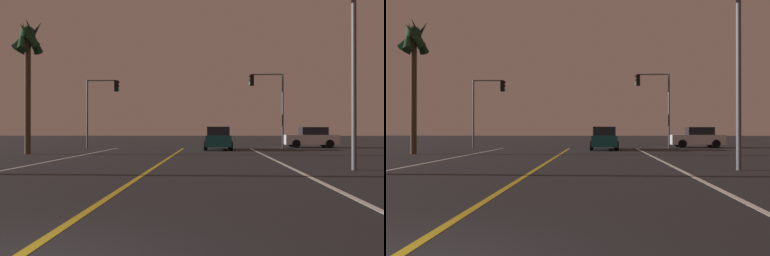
% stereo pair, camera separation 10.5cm
% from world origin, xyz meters
% --- Properties ---
extents(lane_edge_right, '(0.16, 34.52, 0.01)m').
position_xyz_m(lane_edge_right, '(5.30, 11.26, 0.00)').
color(lane_edge_right, silver).
rests_on(lane_edge_right, ground).
extents(lane_edge_left, '(0.16, 34.52, 0.01)m').
position_xyz_m(lane_edge_left, '(-5.30, 11.26, 0.00)').
color(lane_edge_left, silver).
rests_on(lane_edge_left, ground).
extents(lane_center_divider, '(0.16, 34.52, 0.01)m').
position_xyz_m(lane_center_divider, '(0.00, 11.26, 0.00)').
color(lane_center_divider, gold).
rests_on(lane_center_divider, ground).
extents(car_ahead_far, '(2.02, 4.30, 1.70)m').
position_xyz_m(car_ahead_far, '(2.72, 26.34, 0.82)').
color(car_ahead_far, black).
rests_on(car_ahead_far, ground).
extents(car_crossing_side, '(4.30, 2.02, 1.70)m').
position_xyz_m(car_crossing_side, '(10.53, 30.57, 0.82)').
color(car_crossing_side, black).
rests_on(car_crossing_side, ground).
extents(traffic_light_near_right, '(2.77, 0.36, 5.97)m').
position_xyz_m(traffic_light_near_right, '(6.70, 29.02, 4.38)').
color(traffic_light_near_right, '#4C4C51').
rests_on(traffic_light_near_right, ground).
extents(traffic_light_near_left, '(2.74, 0.36, 5.56)m').
position_xyz_m(traffic_light_near_left, '(-6.68, 29.02, 4.10)').
color(traffic_light_near_left, '#4C4C51').
rests_on(traffic_light_near_left, ground).
extents(street_lamp_right_near, '(2.48, 0.44, 7.02)m').
position_xyz_m(street_lamp_right_near, '(6.81, 11.40, 4.56)').
color(street_lamp_right_near, '#4C4C51').
rests_on(street_lamp_right_near, ground).
extents(palm_tree_left_mid, '(2.09, 2.01, 8.30)m').
position_xyz_m(palm_tree_left_mid, '(-8.92, 20.43, 6.52)').
color(palm_tree_left_mid, '#473826').
rests_on(palm_tree_left_mid, ground).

